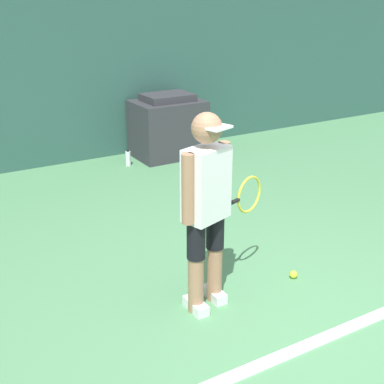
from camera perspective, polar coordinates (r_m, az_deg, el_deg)
ground_plane at (r=4.01m, az=11.32°, el=-14.64°), size 24.00×24.00×0.00m
back_wall at (r=7.52m, az=-13.06°, el=12.88°), size 24.00×0.10×2.63m
court_baseline at (r=3.94m, az=12.64°, el=-15.48°), size 21.60×0.10×0.01m
tennis_player at (r=3.88m, az=1.64°, el=-1.36°), size 0.89×0.40×1.52m
tennis_ball at (r=4.66m, az=10.77°, el=-8.64°), size 0.07×0.07×0.07m
covered_chair at (r=7.75m, az=-2.58°, el=6.95°), size 0.97×0.73×0.91m
water_bottle at (r=7.43m, az=-6.83°, el=3.60°), size 0.07×0.07×0.23m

